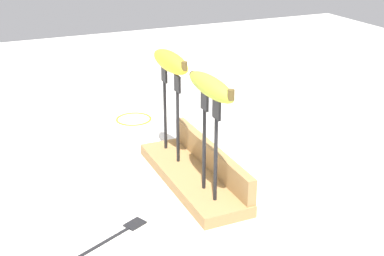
{
  "coord_description": "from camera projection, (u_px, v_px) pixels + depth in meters",
  "views": [
    {
      "loc": [
        0.9,
        -0.4,
        0.53
      ],
      "look_at": [
        0.0,
        0.0,
        0.12
      ],
      "focal_mm": 49.14,
      "sensor_mm": 36.0,
      "label": 1
    }
  ],
  "objects": [
    {
      "name": "banana_raised_right",
      "position": [
        211.0,
        86.0,
        0.94
      ],
      "size": [
        0.17,
        0.04,
        0.04
      ],
      "color": "#B2C138",
      "rests_on": "fork_stand_right"
    },
    {
      "name": "wire_coil",
      "position": [
        134.0,
        118.0,
        1.45
      ],
      "size": [
        0.1,
        0.1,
        0.01
      ],
      "primitive_type": "torus",
      "color": "gold",
      "rests_on": "ground"
    },
    {
      "name": "board_backstop",
      "position": [
        211.0,
        157.0,
        1.11
      ],
      "size": [
        0.35,
        0.02,
        0.05
      ],
      "primitive_type": "cube",
      "color": "#A87F4C",
      "rests_on": "wooden_board"
    },
    {
      "name": "banana_raised_left",
      "position": [
        170.0,
        61.0,
        1.1
      ],
      "size": [
        0.16,
        0.04,
        0.04
      ],
      "color": "yellow",
      "rests_on": "fork_stand_left"
    },
    {
      "name": "fork_fallen_near",
      "position": [
        117.0,
        233.0,
        0.93
      ],
      "size": [
        0.09,
        0.16,
        0.01
      ],
      "color": "black",
      "rests_on": "ground"
    },
    {
      "name": "wooden_board",
      "position": [
        192.0,
        177.0,
        1.11
      ],
      "size": [
        0.35,
        0.11,
        0.02
      ],
      "primitive_type": "cube",
      "color": "#A87F4C",
      "rests_on": "ground"
    },
    {
      "name": "fork_stand_right",
      "position": [
        210.0,
        137.0,
        0.97
      ],
      "size": [
        0.08,
        0.01,
        0.2
      ],
      "color": "black",
      "rests_on": "wooden_board"
    },
    {
      "name": "fork_stand_left",
      "position": [
        171.0,
        106.0,
        1.14
      ],
      "size": [
        0.1,
        0.01,
        0.2
      ],
      "color": "black",
      "rests_on": "wooden_board"
    },
    {
      "name": "ground_plane",
      "position": [
        192.0,
        182.0,
        1.11
      ],
      "size": [
        3.0,
        3.0,
        0.0
      ],
      "primitive_type": "plane",
      "color": "silver"
    }
  ]
}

